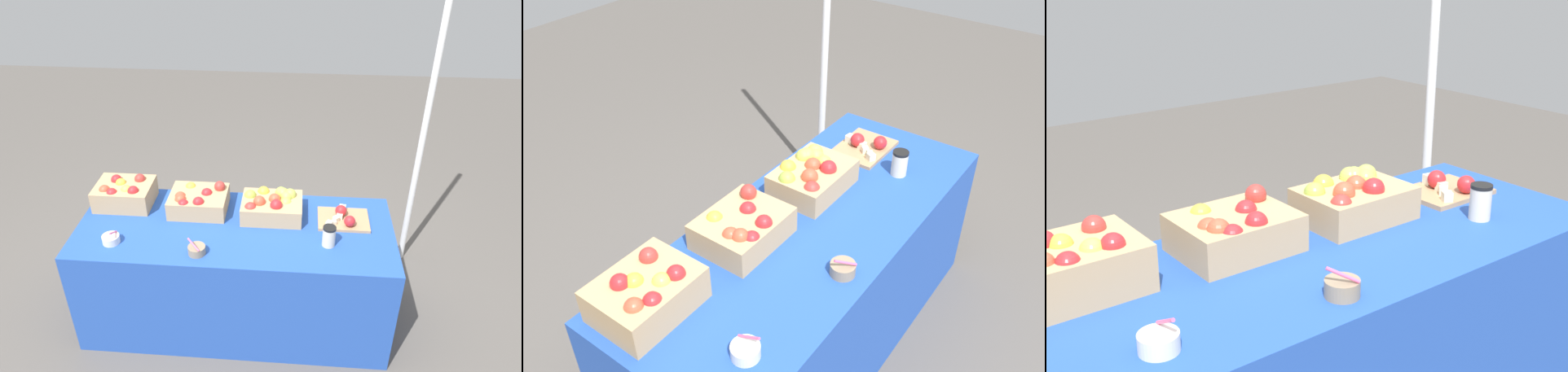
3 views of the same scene
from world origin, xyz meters
The scene contains 10 objects.
ground_plane centered at (0.00, 0.00, 0.00)m, with size 10.00×10.00×0.00m, color #56514C.
table centered at (0.00, 0.00, 0.37)m, with size 1.90×0.76×0.74m, color #234CAD.
apple_crate_left centered at (-0.73, 0.19, 0.82)m, with size 0.35×0.28×0.18m.
apple_crate_middle centered at (-0.25, 0.16, 0.81)m, with size 0.35×0.29×0.17m.
apple_crate_right centered at (0.22, 0.14, 0.81)m, with size 0.37×0.27×0.16m.
cutting_board_front centered at (0.65, 0.11, 0.76)m, with size 0.31×0.24×0.09m.
sample_bowl_near centered at (-0.69, -0.21, 0.76)m, with size 0.10×0.10×0.10m.
sample_bowl_mid centered at (-0.18, -0.27, 0.77)m, with size 0.10×0.10×0.10m.
coffee_cup centered at (0.55, -0.13, 0.80)m, with size 0.08×0.08×0.12m.
tent_pole centered at (1.20, 0.70, 1.09)m, with size 0.04×0.04×2.18m, color white.
Camera 2 is at (-1.58, -1.01, 2.25)m, focal length 39.23 mm.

